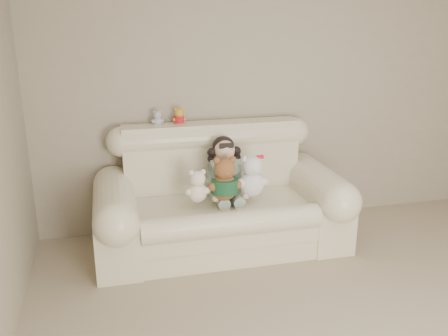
# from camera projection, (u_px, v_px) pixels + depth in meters

# --- Properties ---
(wall_back) EXTENTS (4.50, 0.00, 4.50)m
(wall_back) POSITION_uv_depth(u_px,v_px,m) (281.00, 86.00, 4.48)
(wall_back) COLOR tan
(wall_back) RESTS_ON ground
(sofa) EXTENTS (2.10, 0.95, 1.03)m
(sofa) POSITION_uv_depth(u_px,v_px,m) (221.00, 191.00, 4.09)
(sofa) COLOR beige
(sofa) RESTS_ON floor
(seated_child) EXTENTS (0.36, 0.43, 0.55)m
(seated_child) POSITION_uv_depth(u_px,v_px,m) (224.00, 168.00, 4.12)
(seated_child) COLOR #2F684E
(seated_child) RESTS_ON sofa
(brown_teddy) EXTENTS (0.30, 0.24, 0.43)m
(brown_teddy) POSITION_uv_depth(u_px,v_px,m) (225.00, 175.00, 3.88)
(brown_teddy) COLOR brown
(brown_teddy) RESTS_ON sofa
(white_cat) EXTENTS (0.29, 0.24, 0.42)m
(white_cat) POSITION_uv_depth(u_px,v_px,m) (252.00, 172.00, 3.97)
(white_cat) COLOR white
(white_cat) RESTS_ON sofa
(cream_teddy) EXTENTS (0.22, 0.18, 0.32)m
(cream_teddy) POSITION_uv_depth(u_px,v_px,m) (197.00, 183.00, 3.86)
(cream_teddy) COLOR white
(cream_teddy) RESTS_ON sofa
(yellow_mini_bear) EXTENTS (0.14, 0.12, 0.18)m
(yellow_mini_bear) POSITION_uv_depth(u_px,v_px,m) (179.00, 115.00, 4.21)
(yellow_mini_bear) COLOR yellow
(yellow_mini_bear) RESTS_ON sofa
(grey_mini_plush) EXTENTS (0.13, 0.12, 0.17)m
(grey_mini_plush) POSITION_uv_depth(u_px,v_px,m) (157.00, 117.00, 4.17)
(grey_mini_plush) COLOR #B1B1B8
(grey_mini_plush) RESTS_ON sofa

